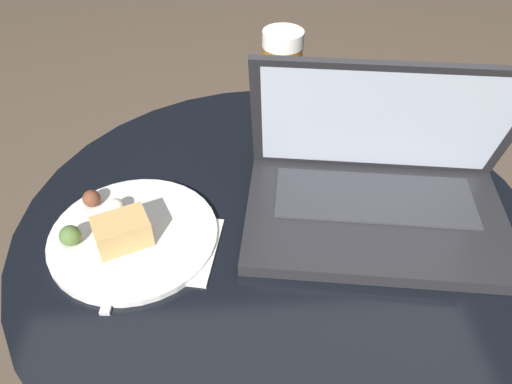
# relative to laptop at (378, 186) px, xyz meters

# --- Properties ---
(table) EXTENTS (0.71, 0.71, 0.54)m
(table) POSITION_rel_laptop_xyz_m (-0.13, -0.02, -0.19)
(table) COLOR #9E9EA3
(table) RESTS_ON ground_plane
(napkin) EXTENTS (0.18, 0.15, 0.00)m
(napkin) POSITION_rel_laptop_xyz_m (-0.30, -0.05, -0.04)
(napkin) COLOR silver
(napkin) RESTS_ON table
(laptop) EXTENTS (0.38, 0.27, 0.22)m
(laptop) POSITION_rel_laptop_xyz_m (0.00, 0.00, 0.00)
(laptop) COLOR #232326
(laptop) RESTS_ON table
(beer_glass) EXTENTS (0.06, 0.06, 0.20)m
(beer_glass) POSITION_rel_laptop_xyz_m (-0.12, 0.15, 0.05)
(beer_glass) COLOR brown
(beer_glass) RESTS_ON table
(snack_plate) EXTENTS (0.22, 0.22, 0.05)m
(snack_plate) POSITION_rel_laptop_xyz_m (-0.33, -0.03, -0.04)
(snack_plate) COLOR silver
(snack_plate) RESTS_ON table
(fork) EXTENTS (0.03, 0.17, 0.00)m
(fork) POSITION_rel_laptop_xyz_m (-0.34, -0.05, -0.04)
(fork) COLOR silver
(fork) RESTS_ON table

